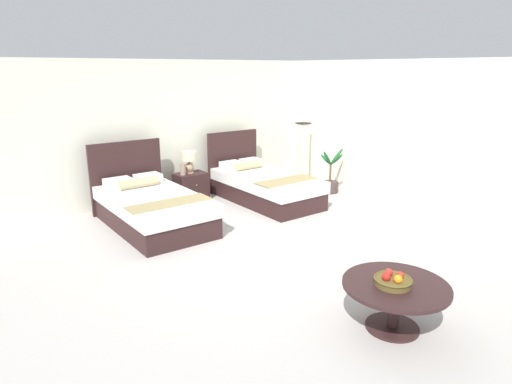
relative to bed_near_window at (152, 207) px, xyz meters
name	(u,v)px	position (x,y,z in m)	size (l,w,h in m)	color
ground_plane	(291,249)	(1.11, -2.01, -0.31)	(9.70, 10.22, 0.02)	#B8B2AC
wall_back	(174,130)	(1.11, 1.30, 0.97)	(9.70, 0.12, 2.54)	white
wall_side_right	(406,133)	(4.16, -1.61, 0.97)	(0.12, 5.82, 2.54)	white
bed_near_window	(152,207)	(0.00, 0.00, 0.00)	(1.27, 2.18, 1.21)	#311C1C
bed_near_corner	(263,185)	(2.22, 0.00, -0.01)	(1.15, 2.23, 1.19)	#311C1C
nightstand	(191,187)	(1.16, 0.83, -0.04)	(0.57, 0.42, 0.52)	#311C1C
table_lamp	(189,159)	(1.16, 0.85, 0.48)	(0.28, 0.28, 0.40)	tan
vase	(183,169)	(0.99, 0.79, 0.33)	(0.10, 0.10, 0.20)	gray
coffee_table	(395,294)	(0.57, -4.05, 0.06)	(0.99, 0.99, 0.46)	#311C1C
fruit_bowl	(393,280)	(0.52, -4.05, 0.22)	(0.35, 0.35, 0.14)	brown
floor_lamp_corner	(302,153)	(3.78, 0.61, 0.34)	(0.24, 0.24, 1.28)	#2B1F21
potted_palm	(330,182)	(3.63, -0.36, -0.08)	(0.57, 0.57, 0.88)	#423332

